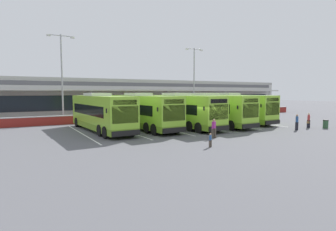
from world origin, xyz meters
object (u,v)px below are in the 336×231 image
pedestrian_child (210,140)px  coach_bus_left_centre (142,112)px  coach_bus_leftmost (101,113)px  pedestrian_with_handbag (309,120)px  pedestrian_near_bin (297,122)px  coach_bus_centre (181,111)px  lamp_post_centre (194,77)px  lamp_post_west (62,73)px  coach_bus_rightmost (232,108)px  pedestrian_in_dark_coat (214,128)px  litter_bin (326,124)px  coach_bus_right_centre (210,110)px

pedestrian_child → coach_bus_left_centre: bearing=90.0°
coach_bus_leftmost → pedestrian_with_handbag: coach_bus_leftmost is taller
coach_bus_leftmost → pedestrian_near_bin: (17.55, -9.33, -0.91)m
coach_bus_centre → lamp_post_centre: size_ratio=1.11×
lamp_post_west → lamp_post_centre: 20.46m
pedestrian_with_handbag → lamp_post_west: bearing=140.1°
coach_bus_rightmost → pedestrian_in_dark_coat: coach_bus_rightmost is taller
pedestrian_with_handbag → litter_bin: pedestrian_with_handbag is taller
pedestrian_child → pedestrian_near_bin: size_ratio=0.62×
pedestrian_near_bin → coach_bus_left_centre: bearing=146.0°
coach_bus_left_centre → pedestrian_near_bin: (13.21, -8.91, -0.91)m
pedestrian_with_handbag → lamp_post_centre: (-1.78, 18.98, 5.43)m
coach_bus_centre → pedestrian_child: 11.29m
pedestrian_with_handbag → pedestrian_near_bin: size_ratio=1.00×
coach_bus_rightmost → litter_bin: bearing=-65.0°
coach_bus_leftmost → lamp_post_centre: (18.42, 10.09, 4.50)m
coach_bus_leftmost → coach_bus_rightmost: same height
coach_bus_left_centre → pedestrian_child: (-0.01, -11.43, -1.24)m
coach_bus_centre → pedestrian_child: (-4.19, -10.41, -1.24)m
coach_bus_rightmost → pedestrian_child: coach_bus_rightmost is taller
lamp_post_west → coach_bus_right_centre: bearing=-37.8°
coach_bus_leftmost → litter_bin: coach_bus_leftmost is taller
pedestrian_with_handbag → pedestrian_in_dark_coat: (-13.16, -0.06, 0.02)m
coach_bus_centre → coach_bus_right_centre: 3.97m
coach_bus_rightmost → lamp_post_centre: (1.44, 10.58, 4.50)m
coach_bus_rightmost → lamp_post_west: (-19.02, 10.19, 4.50)m
coach_bus_left_centre → pedestrian_in_dark_coat: (2.68, -8.52, -0.91)m
coach_bus_centre → pedestrian_with_handbag: (11.67, -7.44, -0.93)m
coach_bus_leftmost → coach_bus_right_centre: (12.49, -1.57, 0.00)m
lamp_post_west → lamp_post_centre: (20.46, 0.39, 0.00)m
coach_bus_right_centre → pedestrian_near_bin: 9.31m
coach_bus_right_centre → pedestrian_in_dark_coat: (-5.46, -7.38, -0.91)m
pedestrian_with_handbag → pedestrian_child: bearing=-169.4°
coach_bus_rightmost → coach_bus_left_centre: bearing=179.7°
pedestrian_near_bin → pedestrian_child: bearing=-169.2°
lamp_post_west → pedestrian_in_dark_coat: bearing=-64.1°
coach_bus_leftmost → pedestrian_near_bin: bearing=-28.0°
lamp_post_centre → pedestrian_child: bearing=-122.7°
lamp_post_centre → pedestrian_near_bin: bearing=-92.5°
pedestrian_with_handbag → litter_bin: (1.24, -1.15, -0.39)m
pedestrian_child → lamp_post_centre: 26.70m
coach_bus_left_centre → pedestrian_near_bin: coach_bus_left_centre is taller
pedestrian_with_handbag → coach_bus_rightmost: bearing=110.9°
coach_bus_leftmost → coach_bus_rightmost: (16.98, -0.49, 0.00)m
coach_bus_leftmost → lamp_post_centre: lamp_post_centre is taller
pedestrian_child → lamp_post_centre: size_ratio=0.09×
coach_bus_leftmost → coach_bus_left_centre: same height
lamp_post_centre → litter_bin: size_ratio=11.83×
coach_bus_leftmost → lamp_post_centre: bearing=28.7°
lamp_post_west → pedestrian_near_bin: bearing=-44.2°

